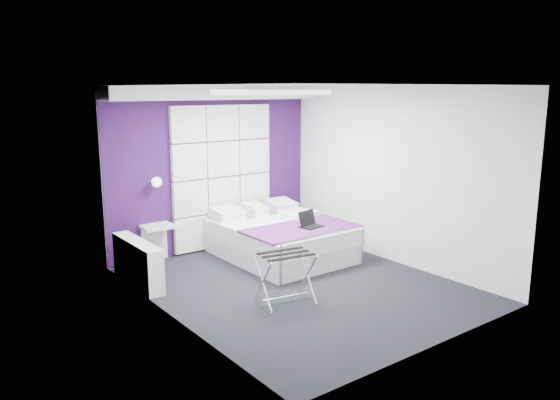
{
  "coord_description": "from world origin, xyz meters",
  "views": [
    {
      "loc": [
        -4.32,
        -5.37,
        2.56
      ],
      "look_at": [
        -0.04,
        0.35,
        1.1
      ],
      "focal_mm": 35.0,
      "sensor_mm": 36.0,
      "label": 1
    }
  ],
  "objects_px": {
    "luggage_rack": "(286,278)",
    "bed": "(280,238)",
    "wall_lamp": "(155,182)",
    "nightstand": "(157,227)",
    "laptop": "(309,223)",
    "radiator": "(138,263)"
  },
  "relations": [
    {
      "from": "radiator",
      "to": "bed",
      "type": "bearing_deg",
      "value": -4.32
    },
    {
      "from": "radiator",
      "to": "nightstand",
      "type": "relative_size",
      "value": 2.66
    },
    {
      "from": "radiator",
      "to": "laptop",
      "type": "bearing_deg",
      "value": -16.2
    },
    {
      "from": "wall_lamp",
      "to": "laptop",
      "type": "height_order",
      "value": "wall_lamp"
    },
    {
      "from": "wall_lamp",
      "to": "luggage_rack",
      "type": "distance_m",
      "value": 2.65
    },
    {
      "from": "luggage_rack",
      "to": "laptop",
      "type": "relative_size",
      "value": 1.88
    },
    {
      "from": "nightstand",
      "to": "laptop",
      "type": "bearing_deg",
      "value": -38.67
    },
    {
      "from": "bed",
      "to": "luggage_rack",
      "type": "xyz_separation_m",
      "value": [
        -1.05,
        -1.5,
        0.01
      ]
    },
    {
      "from": "bed",
      "to": "luggage_rack",
      "type": "relative_size",
      "value": 3.22
    },
    {
      "from": "bed",
      "to": "laptop",
      "type": "bearing_deg",
      "value": -74.84
    },
    {
      "from": "laptop",
      "to": "luggage_rack",
      "type": "bearing_deg",
      "value": -151.81
    },
    {
      "from": "bed",
      "to": "luggage_rack",
      "type": "height_order",
      "value": "bed"
    },
    {
      "from": "bed",
      "to": "laptop",
      "type": "height_order",
      "value": "laptop"
    },
    {
      "from": "luggage_rack",
      "to": "bed",
      "type": "bearing_deg",
      "value": 64.78
    },
    {
      "from": "luggage_rack",
      "to": "wall_lamp",
      "type": "bearing_deg",
      "value": 112.63
    },
    {
      "from": "bed",
      "to": "nightstand",
      "type": "height_order",
      "value": "bed"
    },
    {
      "from": "radiator",
      "to": "luggage_rack",
      "type": "distance_m",
      "value": 2.05
    },
    {
      "from": "wall_lamp",
      "to": "nightstand",
      "type": "distance_m",
      "value": 0.67
    },
    {
      "from": "radiator",
      "to": "bed",
      "type": "height_order",
      "value": "bed"
    },
    {
      "from": "wall_lamp",
      "to": "laptop",
      "type": "relative_size",
      "value": 0.45
    },
    {
      "from": "wall_lamp",
      "to": "radiator",
      "type": "distance_m",
      "value": 1.35
    },
    {
      "from": "bed",
      "to": "nightstand",
      "type": "relative_size",
      "value": 4.47
    }
  ]
}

